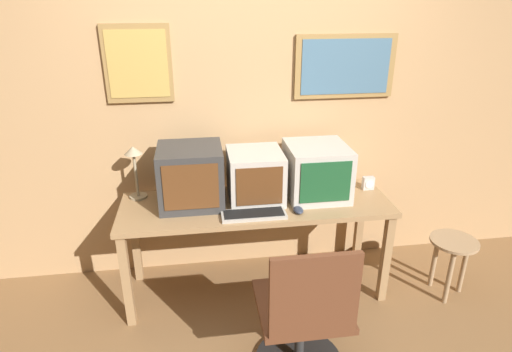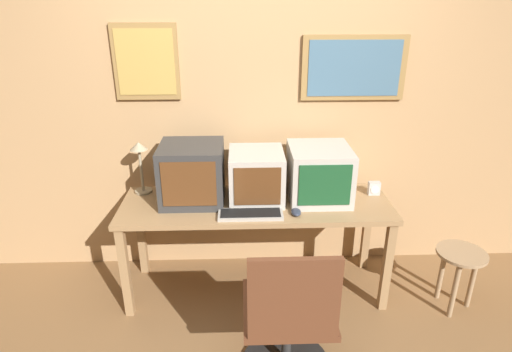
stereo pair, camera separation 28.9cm
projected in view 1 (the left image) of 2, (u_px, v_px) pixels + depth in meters
name	position (u px, v px, depth m)	size (l,w,h in m)	color
wall_back	(248.00, 106.00, 3.13)	(8.00, 0.08, 2.60)	tan
desk	(256.00, 213.00, 3.01)	(1.87, 0.60, 0.72)	#99754C
monitor_left	(191.00, 176.00, 2.90)	(0.43, 0.42, 0.40)	#333333
monitor_center	(255.00, 176.00, 2.97)	(0.37, 0.41, 0.35)	#B7B2A8
monitor_right	(316.00, 171.00, 3.02)	(0.42, 0.45, 0.37)	#B7B2A8
keyboard_main	(254.00, 214.00, 2.79)	(0.42, 0.15, 0.03)	#A8A399
mouse_near_keyboard	(298.00, 210.00, 2.83)	(0.07, 0.10, 0.04)	#282D3D
desk_clock	(368.00, 183.00, 3.16)	(0.08, 0.05, 0.10)	#B7B2AD
desk_lamp	(134.00, 163.00, 2.95)	(0.12, 0.12, 0.38)	tan
office_chair	(304.00, 320.00, 2.38)	(0.52, 0.52, 0.92)	black
side_stool	(452.00, 253.00, 3.07)	(0.33, 0.33, 0.45)	#9E7F5B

